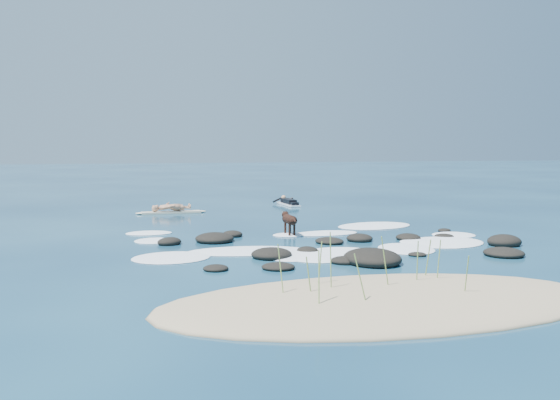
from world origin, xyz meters
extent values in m
plane|color=#0A2642|center=(0.00, 0.00, 0.00)|extent=(160.00, 160.00, 0.00)
ellipsoid|color=#9E8966|center=(0.00, -8.20, 0.00)|extent=(9.00, 4.40, 0.60)
cylinder|color=#749749|center=(-0.97, -7.83, 0.74)|extent=(0.05, 0.08, 1.24)
cylinder|color=#749749|center=(1.50, -7.49, 0.60)|extent=(0.07, 0.10, 0.96)
cylinder|color=#749749|center=(-1.98, -7.92, 0.65)|extent=(0.12, 0.13, 1.06)
cylinder|color=#749749|center=(-1.47, -8.04, 0.54)|extent=(0.14, 0.05, 0.83)
cylinder|color=#749749|center=(0.10, -7.95, 0.70)|extent=(0.23, 0.09, 1.14)
cylinder|color=#749749|center=(0.96, -7.60, 0.60)|extent=(0.04, 0.08, 0.97)
cylinder|color=#749749|center=(-1.52, -8.79, 0.65)|extent=(0.09, 0.24, 1.05)
cylinder|color=#749749|center=(1.40, -8.75, 0.55)|extent=(0.05, 0.20, 0.85)
cylinder|color=#749749|center=(-1.03, -7.33, 0.61)|extent=(0.13, 0.10, 0.98)
cylinder|color=#749749|center=(-0.76, -8.86, 0.62)|extent=(0.26, 0.12, 0.98)
cylinder|color=#749749|center=(1.44, -7.12, 0.58)|extent=(0.06, 0.22, 0.91)
ellipsoid|color=black|center=(-2.11, 0.15, 0.09)|extent=(1.43, 1.51, 0.37)
ellipsoid|color=black|center=(1.29, -1.01, 0.06)|extent=(1.09, 1.17, 0.23)
ellipsoid|color=black|center=(6.00, 0.46, 0.04)|extent=(0.64, 0.60, 0.14)
ellipsoid|color=black|center=(0.65, -4.20, 0.06)|extent=(0.93, 0.85, 0.24)
ellipsoid|color=black|center=(5.23, -4.23, 0.07)|extent=(1.33, 1.36, 0.29)
ellipsoid|color=black|center=(5.30, -0.81, 0.04)|extent=(0.79, 0.80, 0.16)
ellipsoid|color=black|center=(-1.20, -4.51, 0.05)|extent=(1.01, 0.95, 0.21)
ellipsoid|color=black|center=(1.34, -4.33, 0.12)|extent=(1.46, 1.73, 0.48)
ellipsoid|color=black|center=(-1.39, 1.06, 0.07)|extent=(0.91, 0.91, 0.26)
ellipsoid|color=black|center=(0.16, -2.46, 0.06)|extent=(0.80, 0.83, 0.23)
ellipsoid|color=black|center=(-1.00, -2.96, 0.09)|extent=(1.45, 1.45, 0.35)
ellipsoid|color=black|center=(-2.70, -4.28, 0.04)|extent=(0.63, 0.63, 0.17)
ellipsoid|color=black|center=(-3.52, -0.10, 0.07)|extent=(0.96, 0.91, 0.30)
ellipsoid|color=black|center=(2.92, -3.69, 0.03)|extent=(0.64, 0.60, 0.14)
ellipsoid|color=black|center=(3.95, -0.96, 0.07)|extent=(1.03, 1.04, 0.26)
ellipsoid|color=black|center=(6.29, -2.66, 0.11)|extent=(1.40, 1.35, 0.43)
ellipsoid|color=black|center=(2.35, -0.83, 0.08)|extent=(0.94, 0.97, 0.30)
ellipsoid|color=white|center=(-0.66, -2.71, 0.01)|extent=(1.80, 2.40, 0.12)
ellipsoid|color=white|center=(5.84, -0.48, 0.01)|extent=(1.62, 1.54, 0.12)
ellipsoid|color=white|center=(4.02, -1.60, 0.01)|extent=(1.28, 1.26, 0.12)
ellipsoid|color=white|center=(0.94, -2.89, 0.01)|extent=(2.82, 2.62, 0.12)
ellipsoid|color=white|center=(-3.93, 0.65, 0.01)|extent=(1.31, 1.28, 0.12)
ellipsoid|color=white|center=(4.76, -1.80, 0.01)|extent=(3.28, 3.03, 0.12)
ellipsoid|color=white|center=(-1.44, -1.88, 0.01)|extent=(3.61, 1.93, 0.12)
ellipsoid|color=white|center=(0.16, -3.08, 0.01)|extent=(2.52, 2.69, 0.12)
ellipsoid|color=white|center=(3.09, -2.63, 0.01)|extent=(1.90, 2.26, 0.12)
ellipsoid|color=white|center=(-0.63, -2.05, 0.01)|extent=(1.44, 1.63, 0.12)
ellipsoid|color=white|center=(-3.63, -2.40, 0.01)|extent=(2.39, 2.15, 0.12)
ellipsoid|color=white|center=(1.80, 0.93, 0.01)|extent=(2.36, 1.31, 0.12)
ellipsoid|color=white|center=(-4.03, 2.42, 0.01)|extent=(1.62, 1.12, 0.12)
ellipsoid|color=white|center=(4.18, 2.35, 0.01)|extent=(3.42, 2.69, 0.12)
ellipsoid|color=white|center=(0.49, 0.84, 0.01)|extent=(1.10, 0.90, 0.12)
cube|color=beige|center=(-2.85, 8.47, 0.05)|extent=(2.60, 0.68, 0.09)
ellipsoid|color=beige|center=(-1.56, 8.55, 0.05)|extent=(0.53, 0.32, 0.09)
ellipsoid|color=beige|center=(-4.13, 8.40, 0.05)|extent=(0.53, 0.32, 0.09)
imported|color=tan|center=(-2.85, 8.47, 0.93)|extent=(0.44, 0.63, 1.67)
cube|color=white|center=(3.08, 10.71, 0.05)|extent=(0.67, 2.27, 0.08)
ellipsoid|color=white|center=(3.00, 11.83, 0.05)|extent=(0.30, 0.51, 0.08)
cube|color=black|center=(3.08, 10.71, 0.20)|extent=(0.51, 1.40, 0.22)
sphere|color=tan|center=(3.02, 11.50, 0.33)|extent=(0.25, 0.25, 0.23)
cylinder|color=black|center=(2.73, 11.63, 0.19)|extent=(0.54, 0.34, 0.25)
cylinder|color=black|center=(3.29, 11.67, 0.19)|extent=(0.56, 0.27, 0.25)
cube|color=black|center=(3.14, 9.95, 0.16)|extent=(0.39, 0.58, 0.14)
cylinder|color=black|center=(0.49, 0.74, 0.54)|extent=(0.35, 0.66, 0.31)
sphere|color=black|center=(0.47, 1.03, 0.54)|extent=(0.35, 0.35, 0.33)
sphere|color=black|center=(0.51, 0.46, 0.54)|extent=(0.31, 0.31, 0.29)
sphere|color=black|center=(0.46, 1.22, 0.66)|extent=(0.25, 0.25, 0.23)
cone|color=black|center=(0.45, 1.36, 0.64)|extent=(0.13, 0.15, 0.12)
cone|color=black|center=(0.40, 1.20, 0.75)|extent=(0.11, 0.08, 0.11)
cone|color=black|center=(0.52, 1.21, 0.75)|extent=(0.11, 0.08, 0.11)
cylinder|color=black|center=(0.39, 0.96, 0.21)|extent=(0.08, 0.08, 0.42)
cylinder|color=black|center=(0.56, 0.97, 0.21)|extent=(0.08, 0.08, 0.42)
cylinder|color=black|center=(0.42, 0.52, 0.21)|extent=(0.08, 0.08, 0.42)
cylinder|color=black|center=(0.59, 0.53, 0.21)|extent=(0.08, 0.08, 0.42)
cylinder|color=black|center=(0.52, 0.31, 0.60)|extent=(0.08, 0.31, 0.18)
camera|label=1|loc=(-4.78, -19.07, 3.05)|focal=40.00mm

